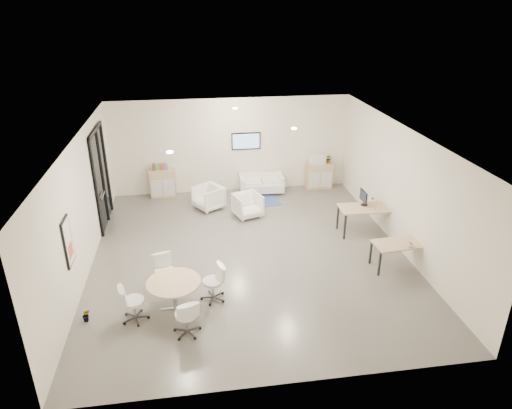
{
  "coord_description": "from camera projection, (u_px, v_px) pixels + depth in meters",
  "views": [
    {
      "loc": [
        -1.37,
        -10.3,
        6.07
      ],
      "look_at": [
        0.23,
        0.4,
        1.22
      ],
      "focal_mm": 32.0,
      "sensor_mm": 36.0,
      "label": 1
    }
  ],
  "objects": [
    {
      "name": "room_shell",
      "position": [
        249.0,
        198.0,
        11.3
      ],
      "size": [
        9.6,
        10.6,
        4.8
      ],
      "color": "#5F5B56",
      "rests_on": "ground"
    },
    {
      "name": "glass_door",
      "position": [
        101.0,
        175.0,
        13.07
      ],
      "size": [
        0.09,
        1.9,
        2.85
      ],
      "color": "black",
      "rests_on": "room_shell"
    },
    {
      "name": "artwork",
      "position": [
        68.0,
        242.0,
        9.34
      ],
      "size": [
        0.05,
        0.54,
        1.04
      ],
      "color": "black",
      "rests_on": "room_shell"
    },
    {
      "name": "wall_tv",
      "position": [
        246.0,
        141.0,
        15.34
      ],
      "size": [
        0.98,
        0.06,
        0.58
      ],
      "color": "black",
      "rests_on": "room_shell"
    },
    {
      "name": "ceiling_spots",
      "position": [
        236.0,
        127.0,
        11.38
      ],
      "size": [
        3.14,
        4.14,
        0.03
      ],
      "color": "#FFEAC6",
      "rests_on": "room_shell"
    },
    {
      "name": "sideboard_left",
      "position": [
        163.0,
        183.0,
        15.28
      ],
      "size": [
        0.85,
        0.44,
        0.95
      ],
      "color": "tan",
      "rests_on": "room_shell"
    },
    {
      "name": "sideboard_right",
      "position": [
        319.0,
        175.0,
        16.02
      ],
      "size": [
        0.91,
        0.44,
        0.91
      ],
      "color": "tan",
      "rests_on": "room_shell"
    },
    {
      "name": "books",
      "position": [
        160.0,
        167.0,
        15.04
      ],
      "size": [
        0.49,
        0.14,
        0.22
      ],
      "color": "red",
      "rests_on": "sideboard_left"
    },
    {
      "name": "printer",
      "position": [
        317.0,
        159.0,
        15.76
      ],
      "size": [
        0.52,
        0.44,
        0.34
      ],
      "rotation": [
        0.0,
        0.0,
        0.08
      ],
      "color": "white",
      "rests_on": "sideboard_right"
    },
    {
      "name": "loveseat",
      "position": [
        261.0,
        184.0,
        15.69
      ],
      "size": [
        1.51,
        0.8,
        0.56
      ],
      "rotation": [
        0.0,
        0.0,
        -0.04
      ],
      "color": "white",
      "rests_on": "room_shell"
    },
    {
      "name": "blue_rug",
      "position": [
        257.0,
        202.0,
        15.02
      ],
      "size": [
        1.57,
        1.19,
        0.01
      ],
      "primitive_type": "cube",
      "rotation": [
        0.0,
        0.0,
        0.19
      ],
      "color": "#304F94",
      "rests_on": "room_shell"
    },
    {
      "name": "armchair_left",
      "position": [
        208.0,
        196.0,
        14.41
      ],
      "size": [
        1.06,
        1.08,
        0.82
      ],
      "primitive_type": "imported",
      "rotation": [
        0.0,
        0.0,
        -1.0
      ],
      "color": "white",
      "rests_on": "room_shell"
    },
    {
      "name": "armchair_right",
      "position": [
        248.0,
        204.0,
        13.89
      ],
      "size": [
        0.96,
        0.93,
        0.79
      ],
      "primitive_type": "imported",
      "rotation": [
        0.0,
        0.0,
        0.32
      ],
      "color": "white",
      "rests_on": "room_shell"
    },
    {
      "name": "desk_rear",
      "position": [
        366.0,
        210.0,
        12.8
      ],
      "size": [
        1.51,
        0.79,
        0.78
      ],
      "rotation": [
        0.0,
        0.0,
        -0.03
      ],
      "color": "tan",
      "rests_on": "room_shell"
    },
    {
      "name": "desk_front",
      "position": [
        400.0,
        245.0,
        11.11
      ],
      "size": [
        1.37,
        0.77,
        0.69
      ],
      "rotation": [
        0.0,
        0.0,
        0.09
      ],
      "color": "tan",
      "rests_on": "room_shell"
    },
    {
      "name": "monitor",
      "position": [
        364.0,
        198.0,
        12.8
      ],
      "size": [
        0.2,
        0.5,
        0.44
      ],
      "color": "black",
      "rests_on": "desk_rear"
    },
    {
      "name": "round_table",
      "position": [
        174.0,
        285.0,
        9.57
      ],
      "size": [
        1.14,
        1.14,
        0.69
      ],
      "color": "tan",
      "rests_on": "room_shell"
    },
    {
      "name": "meeting_chairs",
      "position": [
        175.0,
        293.0,
        9.65
      ],
      "size": [
        2.36,
        2.36,
        0.82
      ],
      "color": "white",
      "rests_on": "room_shell"
    },
    {
      "name": "plant_cabinet",
      "position": [
        329.0,
        159.0,
        15.84
      ],
      "size": [
        0.35,
        0.37,
        0.23
      ],
      "primitive_type": "imported",
      "rotation": [
        0.0,
        0.0,
        -0.37
      ],
      "color": "#3F7F3F",
      "rests_on": "sideboard_right"
    },
    {
      "name": "plant_floor",
      "position": [
        87.0,
        319.0,
        9.41
      ],
      "size": [
        0.2,
        0.32,
        0.13
      ],
      "primitive_type": "imported",
      "rotation": [
        0.0,
        0.0,
        -0.12
      ],
      "color": "#3F7F3F",
      "rests_on": "room_shell"
    },
    {
      "name": "cup",
      "position": [
        411.0,
        245.0,
        10.86
      ],
      "size": [
        0.15,
        0.13,
        0.14
      ],
      "primitive_type": "imported",
      "rotation": [
        0.0,
        0.0,
        -0.21
      ],
      "color": "white",
      "rests_on": "desk_front"
    }
  ]
}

